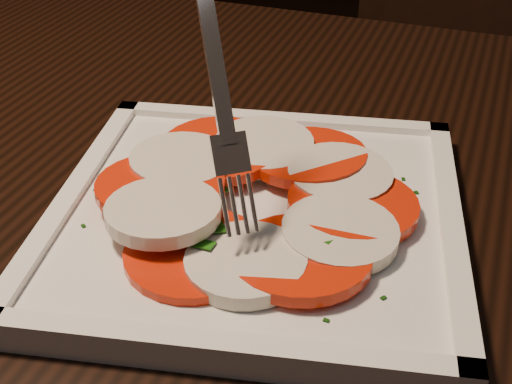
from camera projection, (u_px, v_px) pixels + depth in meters
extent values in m
cube|color=black|center=(287.00, 214.00, 0.56)|extent=(1.27, 0.90, 0.04)
cylinder|color=black|center=(36.00, 224.00, 1.18)|extent=(0.06, 0.06, 0.71)
cube|color=black|center=(432.00, 111.00, 1.32)|extent=(0.42, 0.42, 0.04)
cylinder|color=black|center=(301.00, 243.00, 1.39)|extent=(0.04, 0.04, 0.41)
cylinder|color=black|center=(490.00, 297.00, 1.26)|extent=(0.04, 0.04, 0.41)
cylinder|color=black|center=(360.00, 158.00, 1.66)|extent=(0.04, 0.04, 0.41)
cube|color=white|center=(256.00, 218.00, 0.50)|extent=(0.35, 0.35, 0.01)
cylinder|color=red|center=(195.00, 254.00, 0.45)|extent=(0.09, 0.09, 0.01)
cylinder|color=silver|center=(246.00, 263.00, 0.44)|extent=(0.08, 0.08, 0.01)
cylinder|color=red|center=(301.00, 257.00, 0.45)|extent=(0.09, 0.09, 0.01)
cylinder|color=silver|center=(340.00, 233.00, 0.46)|extent=(0.08, 0.08, 0.01)
cylinder|color=red|center=(353.00, 205.00, 0.49)|extent=(0.09, 0.09, 0.01)
cylinder|color=silver|center=(340.00, 176.00, 0.52)|extent=(0.08, 0.08, 0.02)
cylinder|color=red|center=(307.00, 157.00, 0.54)|extent=(0.09, 0.09, 0.02)
cylinder|color=silver|center=(264.00, 146.00, 0.55)|extent=(0.08, 0.08, 0.02)
cylinder|color=red|center=(219.00, 150.00, 0.54)|extent=(0.09, 0.09, 0.01)
cylinder|color=silver|center=(182.00, 162.00, 0.52)|extent=(0.08, 0.08, 0.01)
cylinder|color=red|center=(160.00, 186.00, 0.50)|extent=(0.09, 0.09, 0.01)
cylinder|color=silver|center=(163.00, 211.00, 0.47)|extent=(0.08, 0.08, 0.01)
cube|color=#19570E|center=(214.00, 216.00, 0.48)|extent=(0.03, 0.04, 0.01)
cube|color=#19570E|center=(205.00, 196.00, 0.49)|extent=(0.03, 0.04, 0.00)
cube|color=#19570E|center=(186.00, 241.00, 0.45)|extent=(0.04, 0.01, 0.00)
cube|color=#19570E|center=(211.00, 164.00, 0.53)|extent=(0.04, 0.01, 0.00)
cube|color=#19570E|center=(312.00, 233.00, 0.46)|extent=(0.04, 0.02, 0.01)
cube|color=#19570E|center=(179.00, 209.00, 0.48)|extent=(0.03, 0.02, 0.00)
cube|color=#19570E|center=(243.00, 170.00, 0.52)|extent=(0.01, 0.03, 0.00)
cube|color=#19570E|center=(255.00, 156.00, 0.54)|extent=(0.03, 0.03, 0.00)
cube|color=#0E3609|center=(228.00, 129.00, 0.60)|extent=(0.00, 0.00, 0.00)
cube|color=#0E3609|center=(356.00, 162.00, 0.55)|extent=(0.00, 0.00, 0.00)
cube|color=#0E3609|center=(321.00, 139.00, 0.59)|extent=(0.00, 0.00, 0.00)
cube|color=#0E3609|center=(249.00, 296.00, 0.42)|extent=(0.00, 0.00, 0.00)
cube|color=#0E3609|center=(353.00, 170.00, 0.54)|extent=(0.00, 0.00, 0.00)
cube|color=#0E3609|center=(141.00, 192.00, 0.52)|extent=(0.00, 0.00, 0.00)
cube|color=#0E3609|center=(315.00, 147.00, 0.57)|extent=(0.00, 0.00, 0.00)
cube|color=#0E3609|center=(326.00, 320.00, 0.41)|extent=(0.00, 0.00, 0.00)
cube|color=#0E3609|center=(383.00, 298.00, 0.42)|extent=(0.00, 0.00, 0.00)
cube|color=#0E3609|center=(384.00, 173.00, 0.54)|extent=(0.00, 0.00, 0.00)
cube|color=#0E3609|center=(145.00, 151.00, 0.57)|extent=(0.00, 0.00, 0.00)
cube|color=#0E3609|center=(417.00, 193.00, 0.52)|extent=(0.00, 0.00, 0.00)
cube|color=#0E3609|center=(244.00, 125.00, 0.61)|extent=(0.00, 0.00, 0.00)
cube|color=#0E3609|center=(356.00, 173.00, 0.54)|extent=(0.00, 0.00, 0.00)
cube|color=#0E3609|center=(268.00, 140.00, 0.58)|extent=(0.00, 0.00, 0.00)
cube|color=#0E3609|center=(328.00, 135.00, 0.59)|extent=(0.00, 0.00, 0.00)
cube|color=#0E3609|center=(388.00, 167.00, 0.55)|extent=(0.00, 0.00, 0.00)
cube|color=#0E3609|center=(83.00, 226.00, 0.48)|extent=(0.00, 0.00, 0.00)
cube|color=#0E3609|center=(392.00, 210.00, 0.50)|extent=(0.00, 0.00, 0.00)
cube|color=#0E3609|center=(328.00, 140.00, 0.58)|extent=(0.00, 0.00, 0.00)
cube|color=#0E3609|center=(412.00, 193.00, 0.52)|extent=(0.00, 0.00, 0.00)
cube|color=#0E3609|center=(96.00, 190.00, 0.52)|extent=(0.00, 0.00, 0.00)
cube|color=#0E3609|center=(134.00, 171.00, 0.54)|extent=(0.00, 0.00, 0.00)
cube|color=#0E3609|center=(403.00, 179.00, 0.53)|extent=(0.00, 0.00, 0.00)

